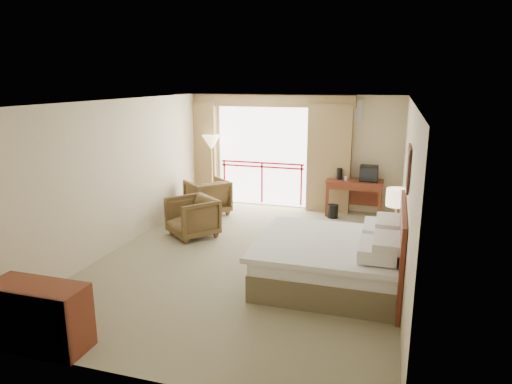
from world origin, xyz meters
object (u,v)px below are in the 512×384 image
(nightstand, at_px, (394,244))
(table_lamp, at_px, (397,198))
(tv, at_px, (369,174))
(side_table, at_px, (183,208))
(armchair_far, at_px, (208,213))
(desk, at_px, (355,188))
(armchair_near, at_px, (193,236))
(dresser, at_px, (38,316))
(floor_lamp, at_px, (211,145))
(wastebasket, at_px, (333,211))
(bed, at_px, (333,260))

(nightstand, relative_size, table_lamp, 0.94)
(tv, bearing_deg, side_table, -136.58)
(side_table, bearing_deg, armchair_far, 83.22)
(desk, bearing_deg, side_table, -145.47)
(table_lamp, height_order, armchair_near, table_lamp)
(armchair_near, bearing_deg, desk, 78.52)
(armchair_far, height_order, dresser, dresser)
(floor_lamp, bearing_deg, dresser, -85.81)
(tv, distance_m, armchair_far, 3.78)
(nightstand, xyz_separation_m, tv, (-0.60, 2.51, 0.70))
(tv, relative_size, side_table, 0.66)
(nightstand, distance_m, table_lamp, 0.79)
(tv, xyz_separation_m, armchair_near, (-3.23, -2.38, -1.00))
(wastebasket, distance_m, dresser, 6.65)
(wastebasket, bearing_deg, bed, -82.60)
(dresser, bearing_deg, wastebasket, 70.27)
(table_lamp, xyz_separation_m, dresser, (-3.90, -3.98, -0.70))
(wastebasket, height_order, dresser, dresser)
(desk, xyz_separation_m, dresser, (-3.00, -6.51, -0.25))
(armchair_near, distance_m, floor_lamp, 2.85)
(armchair_far, distance_m, side_table, 1.12)
(side_table, height_order, dresser, dresser)
(side_table, xyz_separation_m, dresser, (0.38, -4.58, -0.02))
(nightstand, bearing_deg, tv, 101.17)
(armchair_far, bearing_deg, armchair_near, 53.59)
(wastebasket, relative_size, dresser, 0.26)
(tv, xyz_separation_m, armchair_far, (-3.55, -0.83, -1.00))
(table_lamp, relative_size, armchair_near, 0.74)
(nightstand, bearing_deg, armchair_far, 155.77)
(side_table, height_order, floor_lamp, floor_lamp)
(tv, relative_size, dresser, 0.34)
(bed, bearing_deg, desk, 90.28)
(bed, bearing_deg, armchair_near, 155.19)
(tv, bearing_deg, dresser, -100.58)
(dresser, bearing_deg, tv, 65.94)
(bed, xyz_separation_m, tv, (0.28, 3.74, 0.62))
(armchair_near, bearing_deg, wastebasket, 78.23)
(nightstand, xyz_separation_m, side_table, (-4.27, 0.65, 0.11))
(table_lamp, relative_size, dresser, 0.55)
(nightstand, distance_m, tv, 2.68)
(bed, relative_size, desk, 1.69)
(wastebasket, relative_size, armchair_far, 0.34)
(desk, xyz_separation_m, armchair_near, (-2.93, -2.44, -0.64))
(desk, relative_size, side_table, 2.09)
(wastebasket, xyz_separation_m, side_table, (-2.95, -1.55, 0.26))
(armchair_far, bearing_deg, nightstand, 109.74)
(wastebasket, bearing_deg, table_lamp, -58.36)
(armchair_far, bearing_deg, desk, 147.14)
(bed, height_order, armchair_near, bed)
(wastebasket, bearing_deg, nightstand, -58.95)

